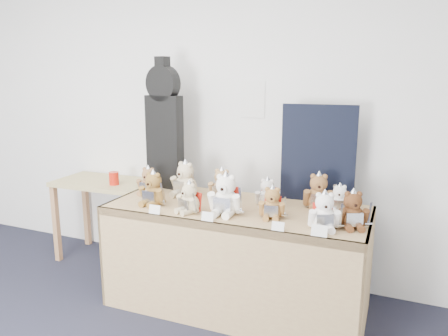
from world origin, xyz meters
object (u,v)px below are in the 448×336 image
at_px(teddy_back_left, 185,181).
at_px(guitar_case, 164,125).
at_px(teddy_front_right, 272,204).
at_px(teddy_front_far_right, 324,213).
at_px(teddy_front_centre, 226,196).
at_px(teddy_back_far_left, 148,182).
at_px(red_cup, 114,178).
at_px(teddy_back_centre_right, 267,194).
at_px(teddy_back_centre_left, 222,185).
at_px(teddy_back_end, 339,199).
at_px(side_table, 106,194).
at_px(teddy_back_right, 318,193).
at_px(teddy_front_far_left, 153,190).
at_px(display_table, 233,232).
at_px(teddy_front_left, 189,199).
at_px(teddy_front_end, 353,211).

bearing_deg(teddy_back_left, guitar_case, 160.38).
bearing_deg(teddy_front_right, teddy_front_far_right, -23.51).
bearing_deg(teddy_front_centre, teddy_back_far_left, 160.42).
xyz_separation_m(red_cup, teddy_back_centre_right, (1.50, -0.14, 0.06)).
bearing_deg(teddy_front_far_right, teddy_back_left, 146.25).
height_order(teddy_back_centre_left, teddy_back_end, teddy_back_centre_left).
height_order(side_table, teddy_back_right, teddy_back_right).
xyz_separation_m(teddy_front_far_left, teddy_back_far_left, (-0.20, 0.24, -0.01)).
bearing_deg(teddy_front_centre, side_table, 157.17).
height_order(side_table, teddy_back_centre_right, teddy_back_centre_right).
height_order(teddy_front_centre, teddy_back_centre_left, teddy_front_centre).
height_order(teddy_front_centre, teddy_back_end, teddy_front_centre).
distance_m(teddy_front_centre, teddy_back_centre_right, 0.36).
bearing_deg(side_table, teddy_front_right, -16.83).
bearing_deg(display_table, red_cup, 164.89).
relative_size(guitar_case, teddy_back_centre_right, 4.60).
bearing_deg(teddy_front_far_left, teddy_back_far_left, 134.02).
height_order(red_cup, teddy_front_right, teddy_front_right).
relative_size(teddy_front_far_left, teddy_back_centre_right, 1.19).
bearing_deg(side_table, teddy_front_far_left, -33.34).
bearing_deg(side_table, display_table, -17.42).
distance_m(guitar_case, teddy_back_centre_right, 1.09).
relative_size(teddy_back_centre_left, teddy_back_end, 1.24).
height_order(red_cup, teddy_front_left, teddy_front_left).
bearing_deg(teddy_back_centre_left, teddy_front_far_right, -22.54).
bearing_deg(teddy_back_right, teddy_front_far_right, -88.22).
height_order(teddy_front_far_left, teddy_back_right, teddy_back_right).
xyz_separation_m(side_table, teddy_back_centre_left, (1.28, -0.19, 0.26)).
bearing_deg(teddy_front_end, teddy_front_left, 164.73).
distance_m(teddy_back_left, teddy_back_centre_right, 0.69).
xyz_separation_m(teddy_back_left, teddy_back_right, (1.05, 0.09, -0.01)).
relative_size(teddy_front_right, teddy_back_end, 1.11).
relative_size(teddy_front_end, teddy_back_left, 0.86).
height_order(side_table, teddy_back_left, teddy_back_left).
distance_m(side_table, teddy_back_centre_right, 1.70).
xyz_separation_m(teddy_front_far_right, teddy_back_centre_right, (-0.48, 0.32, -0.01)).
height_order(teddy_back_centre_left, teddy_back_far_left, teddy_back_centre_left).
relative_size(guitar_case, teddy_back_far_left, 4.34).
bearing_deg(teddy_back_left, display_table, -7.85).
bearing_deg(teddy_front_left, teddy_back_centre_right, 59.61).
bearing_deg(teddy_back_far_left, display_table, -9.58).
xyz_separation_m(teddy_front_right, teddy_back_end, (0.39, 0.33, -0.01)).
relative_size(teddy_front_left, teddy_back_centre_left, 0.91).
height_order(side_table, teddy_front_far_left, teddy_front_far_left).
bearing_deg(teddy_back_left, red_cup, -177.50).
bearing_deg(teddy_front_far_left, teddy_front_centre, 5.14).
xyz_separation_m(teddy_back_left, teddy_back_far_left, (-0.30, -0.07, -0.03)).
height_order(teddy_front_right, teddy_back_far_left, teddy_back_far_left).
height_order(teddy_front_right, teddy_front_end, teddy_front_end).
relative_size(red_cup, teddy_back_centre_left, 0.42).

